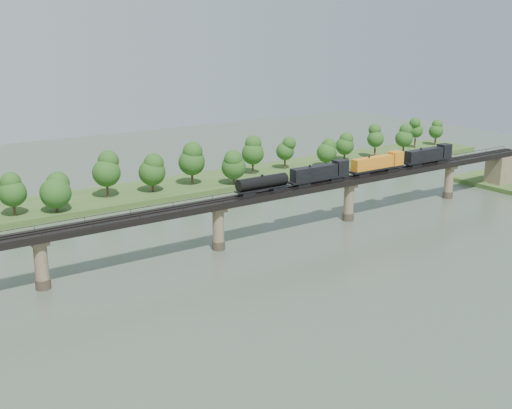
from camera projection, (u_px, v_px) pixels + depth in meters
ground at (301, 292)px, 123.02m from camera, size 400.00×400.00×0.00m
far_bank at (121, 196)px, 190.00m from camera, size 300.00×24.00×1.60m
bridge at (218, 227)px, 145.27m from camera, size 236.00×30.00×11.50m
bridge_superstructure at (218, 200)px, 143.58m from camera, size 220.00×4.90×0.75m
far_treeline at (99, 176)px, 179.79m from camera, size 289.06×17.54×13.60m
freight_train at (359, 167)px, 166.71m from camera, size 73.71×2.87×5.07m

